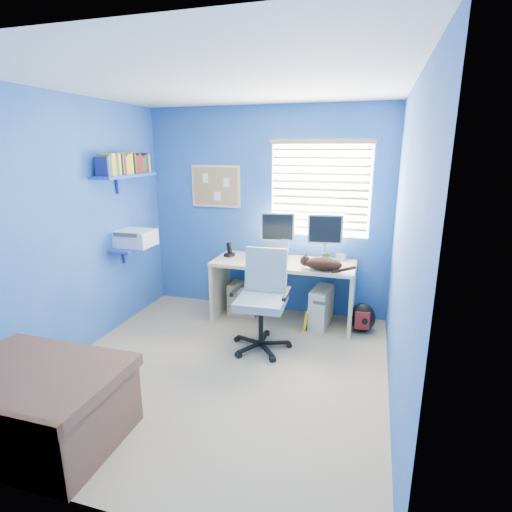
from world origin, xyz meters
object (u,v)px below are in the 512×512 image
(tower_pc, at_px, (321,307))
(office_chair, at_px, (262,312))
(laptop, at_px, (272,251))
(desk, at_px, (283,291))
(cat, at_px, (324,264))

(tower_pc, relative_size, office_chair, 0.44)
(laptop, relative_size, office_chair, 0.33)
(desk, distance_m, laptop, 0.50)
(laptop, relative_size, cat, 0.84)
(office_chair, bearing_deg, tower_pc, 53.57)
(desk, bearing_deg, cat, -24.51)
(tower_pc, bearing_deg, office_chair, -118.53)
(laptop, height_order, office_chair, office_chair)
(cat, distance_m, office_chair, 0.84)
(desk, height_order, office_chair, office_chair)
(laptop, bearing_deg, tower_pc, 4.32)
(desk, relative_size, tower_pc, 3.63)
(laptop, distance_m, tower_pc, 0.87)
(laptop, distance_m, cat, 0.69)
(tower_pc, bearing_deg, cat, -74.56)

